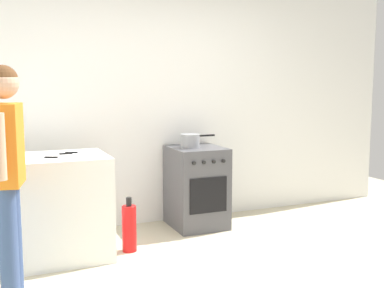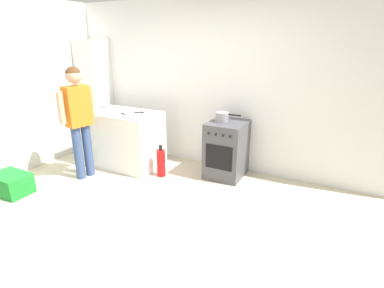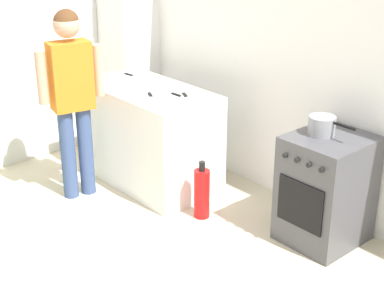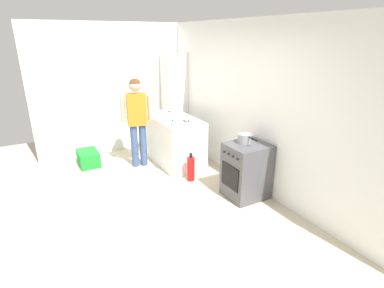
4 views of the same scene
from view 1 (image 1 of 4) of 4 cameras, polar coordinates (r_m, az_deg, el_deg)
back_wall at (r=5.23m, az=-4.62°, el=4.83°), size 6.00×0.10×2.60m
counter_unit at (r=4.36m, az=-18.53°, el=-7.38°), size 1.30×0.70×0.90m
oven_left at (r=5.12m, az=0.53°, el=-5.09°), size 0.54×0.62×0.85m
pot at (r=4.99m, az=-0.21°, el=0.37°), size 0.38×0.20×0.14m
knife_paring at (r=4.41m, az=-13.71°, el=-0.99°), size 0.20×0.12×0.01m
knife_carving at (r=4.34m, az=-15.99°, el=-1.20°), size 0.33×0.04×0.01m
knife_chef at (r=4.15m, az=-15.22°, el=-1.57°), size 0.29×0.17×0.01m
person at (r=3.60m, az=-21.13°, el=-1.82°), size 0.27×0.56×1.65m
fire_extinguisher at (r=4.46m, az=-7.45°, el=-9.83°), size 0.13×0.13×0.50m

